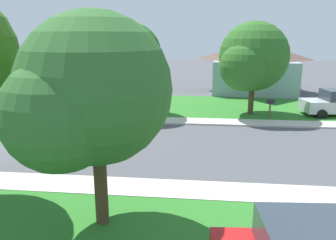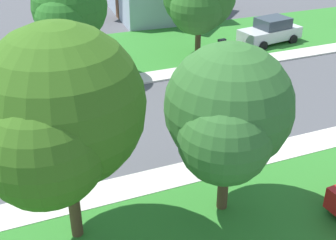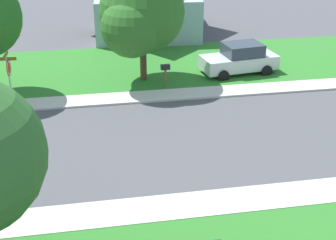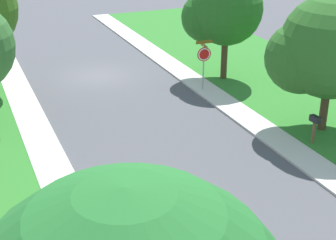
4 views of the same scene
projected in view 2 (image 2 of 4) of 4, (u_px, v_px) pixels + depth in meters
The scene contains 10 objects.
ground_plane at pixel (32, 142), 19.15m from camera, with size 120.00×120.00×0.00m, color #4C4C51.
sidewalk_east at pixel (332, 138), 19.37m from camera, with size 1.40×56.00×0.10m, color beige.
sidewalk_west at pixel (225, 65), 27.03m from camera, with size 1.40×56.00×0.10m, color beige.
lawn_west at pixel (192, 43), 30.87m from camera, with size 8.00×56.00×0.08m, color #2D7528.
stop_sign_far_corner at pixel (106, 53), 23.51m from camera, with size 0.92×0.92×2.77m.
car_silver_near_corner at pixel (270, 31), 30.44m from camera, with size 2.48×4.51×1.76m.
tree_sidewalk_near at pixel (58, 116), 11.79m from camera, with size 4.88×4.54×6.81m.
tree_across_right at pixel (228, 115), 13.32m from camera, with size 4.22×3.93×5.82m.
tree_sidewalk_far at pixel (68, 10), 23.48m from camera, with size 4.29×3.99×6.02m.
mailbox at pixel (222, 44), 27.59m from camera, with size 0.28×0.50×1.31m.
Camera 2 is at (17.43, -0.97, 9.83)m, focal length 48.12 mm.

